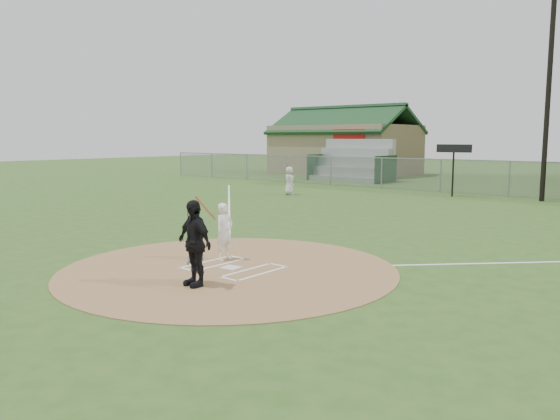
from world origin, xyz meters
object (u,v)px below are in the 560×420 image
Objects in this scene: ondeck_player at (289,181)px; catcher at (196,261)px; home_plate at (231,268)px; batter_at_plate at (224,231)px; umpire at (194,243)px.

catcher is at bearing 149.40° from ondeck_player.
home_plate is 0.24× the size of batter_at_plate.
umpire is 1.18× the size of ondeck_player.
ondeck_player is at bearing 123.65° from catcher.
catcher is 0.57× the size of batter_at_plate.
ondeck_player is 17.25m from batter_at_plate.
batter_at_plate is (-0.83, 0.60, 0.76)m from home_plate.
home_plate is 0.22× the size of umpire.
catcher is 0.53× the size of umpire.
catcher is 0.50m from umpire.
batter_at_plate is at bearing 128.49° from umpire.
batter_at_plate is at bearing 121.06° from catcher.
catcher is at bearing 140.27° from umpire.
umpire reaches higher than batter_at_plate.
umpire is at bearing -58.97° from batter_at_plate.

